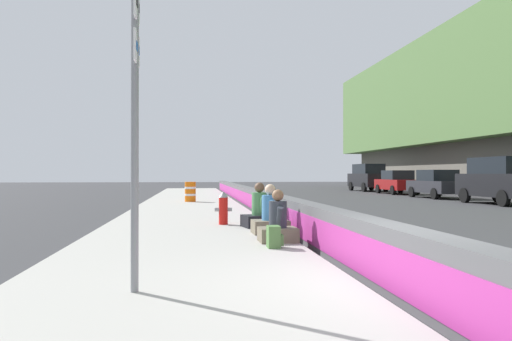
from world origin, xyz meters
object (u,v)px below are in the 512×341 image
(route_sign_post, at_px, (135,111))
(fire_hydrant, at_px, (223,208))
(seated_person_middle, at_px, (270,218))
(construction_barrel, at_px, (190,192))
(parked_car_fourth, at_px, (501,180))
(seated_person_rear, at_px, (259,213))
(backpack, at_px, (274,237))
(parked_car_far, at_px, (397,182))
(parked_car_midline, at_px, (437,184))
(seated_person_foreground, at_px, (278,225))
(parked_car_farther, at_px, (368,177))

(route_sign_post, bearing_deg, fire_hydrant, -11.17)
(fire_hydrant, height_order, seated_person_middle, seated_person_middle)
(construction_barrel, relative_size, parked_car_fourth, 0.20)
(seated_person_rear, bearing_deg, parked_car_fourth, -53.04)
(backpack, distance_m, parked_car_far, 28.73)
(backpack, bearing_deg, parked_car_fourth, -44.84)
(route_sign_post, distance_m, seated_person_middle, 6.05)
(seated_person_middle, xyz_separation_m, parked_car_fourth, (11.17, -12.97, 0.69))
(fire_hydrant, height_order, backpack, fire_hydrant)
(route_sign_post, bearing_deg, seated_person_middle, -24.38)
(parked_car_midline, bearing_deg, parked_car_far, -0.71)
(seated_person_foreground, distance_m, parked_car_midline, 22.72)
(parked_car_fourth, relative_size, parked_car_midline, 1.07)
(fire_hydrant, height_order, parked_car_midline, parked_car_midline)
(route_sign_post, relative_size, parked_car_midline, 0.80)
(fire_hydrant, bearing_deg, seated_person_middle, -156.18)
(seated_person_foreground, relative_size, parked_car_farther, 0.21)
(parked_car_farther, bearing_deg, seated_person_middle, 156.23)
(parked_car_midline, height_order, parked_car_far, same)
(parked_car_fourth, distance_m, parked_car_midline, 6.16)
(fire_hydrant, relative_size, parked_car_farther, 0.18)
(fire_hydrant, bearing_deg, backpack, -171.02)
(seated_person_rear, height_order, parked_car_farther, parked_car_farther)
(seated_person_rear, bearing_deg, parked_car_midline, -39.01)
(seated_person_foreground, distance_m, parked_car_far, 27.95)
(seated_person_foreground, bearing_deg, fire_hydrant, 14.10)
(backpack, xyz_separation_m, parked_car_farther, (31.40, -13.15, 0.85))
(fire_hydrant, distance_m, construction_barrel, 10.87)
(seated_person_middle, bearing_deg, fire_hydrant, 23.82)
(route_sign_post, xyz_separation_m, construction_barrel, (18.23, -0.53, -1.59))
(fire_hydrant, distance_m, parked_car_farther, 30.47)
(route_sign_post, height_order, seated_person_rear, route_sign_post)
(seated_person_middle, bearing_deg, parked_car_midline, -36.61)
(seated_person_rear, bearing_deg, seated_person_foreground, -179.89)
(route_sign_post, relative_size, seated_person_middle, 3.23)
(backpack, distance_m, construction_barrel, 15.17)
(seated_person_rear, height_order, parked_car_far, parked_car_far)
(seated_person_rear, bearing_deg, route_sign_post, 160.68)
(backpack, height_order, parked_car_farther, parked_car_farther)
(seated_person_middle, height_order, backpack, seated_person_middle)
(parked_car_fourth, bearing_deg, parked_car_midline, 0.97)
(route_sign_post, xyz_separation_m, seated_person_foreground, (3.92, -2.33, -1.75))
(parked_car_fourth, bearing_deg, seated_person_foreground, 133.87)
(fire_hydrant, bearing_deg, construction_barrel, 4.89)
(route_sign_post, xyz_separation_m, parked_car_midline, (22.60, -15.26, -1.35))
(seated_person_middle, xyz_separation_m, construction_barrel, (12.95, 1.86, 0.13))
(parked_car_midline, bearing_deg, parked_car_farther, -0.10)
(parked_car_far, bearing_deg, construction_barrel, 125.17)
(route_sign_post, distance_m, backpack, 4.24)
(construction_barrel, bearing_deg, seated_person_middle, -171.82)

